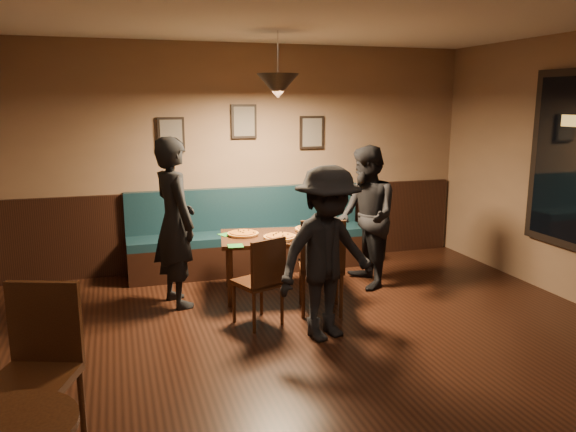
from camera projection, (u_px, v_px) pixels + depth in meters
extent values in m
plane|color=black|center=(354.00, 393.00, 4.10)|extent=(7.00, 7.00, 0.00)
plane|color=#8C704F|center=(244.00, 157.00, 7.09)|extent=(6.00, 0.00, 6.00)
cube|color=black|center=(245.00, 227.00, 7.24)|extent=(5.88, 0.06, 1.00)
cube|color=black|center=(171.00, 135.00, 6.74)|extent=(0.32, 0.04, 0.42)
cube|color=black|center=(244.00, 121.00, 6.97)|extent=(0.32, 0.04, 0.42)
cube|color=black|center=(312.00, 132.00, 7.26)|extent=(0.32, 0.04, 0.42)
cone|color=black|center=(278.00, 86.00, 5.76)|extent=(0.44, 0.44, 0.25)
cube|color=black|center=(279.00, 265.00, 6.15)|extent=(1.36, 1.00, 0.66)
imported|color=black|center=(175.00, 222.00, 5.74)|extent=(0.58, 0.73, 1.75)
imported|color=black|center=(366.00, 217.00, 6.33)|extent=(0.69, 0.84, 1.62)
imported|color=black|center=(327.00, 254.00, 4.92)|extent=(1.13, 0.85, 1.56)
cylinder|color=orange|center=(243.00, 234.00, 6.08)|extent=(0.37, 0.37, 0.04)
cylinder|color=#C17424|center=(280.00, 237.00, 5.94)|extent=(0.43, 0.43, 0.04)
cylinder|color=orange|center=(312.00, 229.00, 6.30)|extent=(0.50, 0.50, 0.04)
cylinder|color=black|center=(340.00, 232.00, 5.93)|extent=(0.09, 0.09, 0.15)
cylinder|color=#9D0506|center=(326.00, 228.00, 6.21)|extent=(0.03, 0.03, 0.11)
cube|color=#217C2C|center=(226.00, 235.00, 6.11)|extent=(0.20, 0.20, 0.01)
cube|color=#1E7323|center=(235.00, 246.00, 5.64)|extent=(0.17, 0.17, 0.01)
cube|color=silver|center=(284.00, 243.00, 5.74)|extent=(0.20, 0.10, 0.00)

